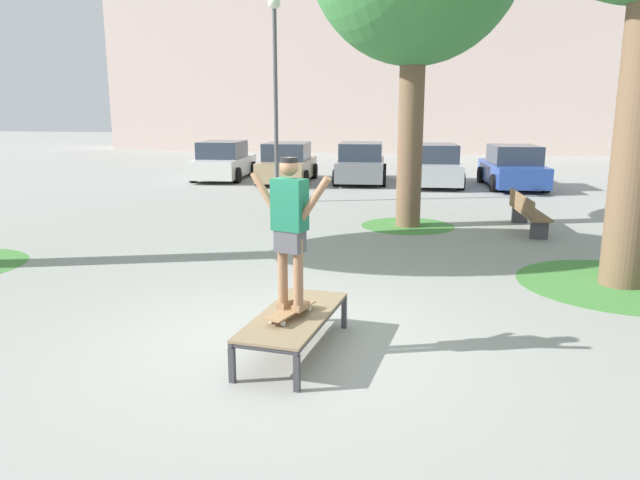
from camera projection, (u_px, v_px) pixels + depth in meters
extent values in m
plane|color=#999993|center=(282.00, 341.00, 7.20)|extent=(120.00, 120.00, 0.00)
cube|color=beige|center=(358.00, 48.00, 38.16)|extent=(33.07, 4.00, 13.05)
cube|color=#38383D|center=(292.00, 308.00, 7.80)|extent=(0.07, 0.07, 0.38)
cube|color=#38383D|center=(344.00, 314.00, 7.60)|extent=(0.07, 0.07, 0.38)
cube|color=#38383D|center=(232.00, 365.00, 6.08)|extent=(0.07, 0.07, 0.38)
cube|color=#38383D|center=(297.00, 373.00, 5.88)|extent=(0.07, 0.07, 0.38)
cylinder|color=#38383D|center=(266.00, 316.00, 6.90)|extent=(0.24, 1.90, 0.05)
cylinder|color=#38383D|center=(324.00, 322.00, 6.70)|extent=(0.24, 1.90, 0.05)
cylinder|color=#38383D|center=(318.00, 295.00, 7.66)|extent=(0.76, 0.12, 0.05)
cylinder|color=#38383D|center=(263.00, 349.00, 5.94)|extent=(0.76, 0.12, 0.05)
cube|color=#847051|center=(294.00, 315.00, 6.79)|extent=(0.94, 1.97, 0.03)
cube|color=#9E754C|center=(291.00, 310.00, 6.67)|extent=(0.43, 0.82, 0.02)
cylinder|color=silver|center=(298.00, 307.00, 6.95)|extent=(0.05, 0.06, 0.06)
cylinder|color=silver|center=(309.00, 309.00, 6.88)|extent=(0.05, 0.06, 0.06)
cylinder|color=silver|center=(271.00, 321.00, 6.47)|extent=(0.05, 0.06, 0.06)
cylinder|color=silver|center=(283.00, 324.00, 6.40)|extent=(0.05, 0.06, 0.06)
cylinder|color=#8E6647|center=(283.00, 273.00, 6.62)|extent=(0.11, 0.11, 0.82)
cube|color=#99704C|center=(286.00, 304.00, 6.75)|extent=(0.17, 0.26, 0.07)
cylinder|color=#8E6647|center=(298.00, 275.00, 6.53)|extent=(0.11, 0.11, 0.82)
cube|color=#99704C|center=(301.00, 307.00, 6.65)|extent=(0.17, 0.26, 0.07)
cube|color=#4C4C51|center=(290.00, 241.00, 6.50)|extent=(0.35, 0.28, 0.24)
cube|color=#196647|center=(290.00, 205.00, 6.41)|extent=(0.41, 0.32, 0.56)
cylinder|color=#8E6647|center=(266.00, 196.00, 6.54)|extent=(0.40, 0.20, 0.52)
cylinder|color=#8E6647|center=(314.00, 200.00, 6.25)|extent=(0.40, 0.20, 0.52)
sphere|color=#8E6647|center=(289.00, 166.00, 6.32)|extent=(0.20, 0.20, 0.20)
cylinder|color=black|center=(289.00, 160.00, 6.31)|extent=(0.19, 0.19, 0.05)
cylinder|color=brown|center=(636.00, 136.00, 9.03)|extent=(0.65, 0.65, 4.67)
cylinder|color=#47893D|center=(620.00, 284.00, 9.53)|extent=(3.19, 3.19, 0.01)
cylinder|color=brown|center=(410.00, 138.00, 13.86)|extent=(0.58, 0.58, 4.16)
cylinder|color=#47893D|center=(407.00, 226.00, 14.31)|extent=(2.22, 2.22, 0.01)
cube|color=silver|center=(224.00, 166.00, 23.74)|extent=(2.06, 4.33, 0.70)
cube|color=#2D3847|center=(222.00, 150.00, 23.45)|extent=(1.74, 2.23, 0.64)
cylinder|color=black|center=(213.00, 168.00, 25.14)|extent=(0.27, 0.62, 0.60)
cylinder|color=black|center=(252.00, 169.00, 24.96)|extent=(0.27, 0.62, 0.60)
cylinder|color=black|center=(193.00, 175.00, 22.61)|extent=(0.27, 0.62, 0.60)
cylinder|color=black|center=(237.00, 175.00, 22.43)|extent=(0.27, 0.62, 0.60)
cube|color=tan|center=(288.00, 169.00, 22.76)|extent=(2.03, 4.32, 0.70)
cube|color=#2D3847|center=(287.00, 151.00, 22.47)|extent=(1.72, 2.22, 0.64)
cylinder|color=black|center=(273.00, 171.00, 24.16)|extent=(0.27, 0.62, 0.60)
cylinder|color=black|center=(314.00, 171.00, 23.97)|extent=(0.27, 0.62, 0.60)
cylinder|color=black|center=(259.00, 178.00, 21.64)|extent=(0.27, 0.62, 0.60)
cylinder|color=black|center=(305.00, 178.00, 21.44)|extent=(0.27, 0.62, 0.60)
cube|color=slate|center=(361.00, 169.00, 22.78)|extent=(2.06, 4.33, 0.70)
cube|color=#2D3847|center=(361.00, 151.00, 22.49)|extent=(1.74, 2.23, 0.64)
cylinder|color=black|center=(341.00, 170.00, 24.18)|extent=(0.27, 0.62, 0.60)
cylinder|color=black|center=(383.00, 171.00, 24.00)|extent=(0.27, 0.62, 0.60)
cylinder|color=black|center=(336.00, 178.00, 21.65)|extent=(0.27, 0.62, 0.60)
cylinder|color=black|center=(383.00, 178.00, 21.47)|extent=(0.27, 0.62, 0.60)
cube|color=#B7BABF|center=(434.00, 171.00, 21.92)|extent=(2.06, 4.33, 0.70)
cube|color=#2D3847|center=(435.00, 153.00, 21.63)|extent=(1.74, 2.23, 0.64)
cylinder|color=black|center=(409.00, 173.00, 23.32)|extent=(0.27, 0.62, 0.60)
cylinder|color=black|center=(453.00, 173.00, 23.14)|extent=(0.27, 0.62, 0.60)
cylinder|color=black|center=(412.00, 181.00, 20.79)|extent=(0.27, 0.62, 0.60)
cylinder|color=black|center=(461.00, 181.00, 20.61)|extent=(0.27, 0.62, 0.60)
cube|color=#28479E|center=(512.00, 173.00, 21.22)|extent=(2.13, 4.36, 0.70)
cube|color=#2D3847|center=(514.00, 154.00, 20.93)|extent=(1.77, 2.25, 0.64)
cylinder|color=black|center=(481.00, 175.00, 22.61)|extent=(0.28, 0.62, 0.60)
cylinder|color=black|center=(527.00, 175.00, 22.45)|extent=(0.28, 0.62, 0.60)
cylinder|color=black|center=(494.00, 183.00, 20.07)|extent=(0.28, 0.62, 0.60)
cylinder|color=black|center=(546.00, 184.00, 19.92)|extent=(0.28, 0.62, 0.60)
cube|color=brown|center=(530.00, 212.00, 13.69)|extent=(0.65, 2.43, 0.06)
cube|color=brown|center=(521.00, 202.00, 13.66)|extent=(0.26, 2.39, 0.36)
cube|color=#424247|center=(520.00, 215.00, 14.67)|extent=(0.38, 0.11, 0.40)
cube|color=#424247|center=(539.00, 230.00, 12.81)|extent=(0.38, 0.11, 0.40)
cylinder|color=#4C4C51|center=(276.00, 109.00, 17.35)|extent=(0.12, 0.12, 5.50)
sphere|color=silver|center=(274.00, 3.00, 16.73)|extent=(0.36, 0.36, 0.36)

